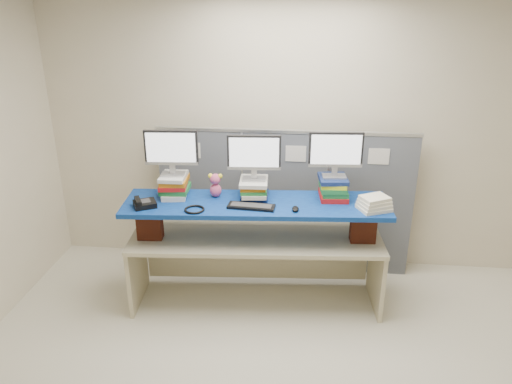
# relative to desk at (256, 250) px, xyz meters

# --- Properties ---
(room) EXTENTS (5.00, 4.00, 2.80)m
(room) POSITION_rel_desk_xyz_m (0.22, -1.11, 0.84)
(room) COLOR beige
(room) RESTS_ON ground
(cubicle_partition) EXTENTS (2.60, 0.06, 1.53)m
(cubicle_partition) POSITION_rel_desk_xyz_m (0.22, 0.67, 0.21)
(cubicle_partition) COLOR #4C505A
(cubicle_partition) RESTS_ON ground
(desk) EXTENTS (2.34, 0.84, 0.70)m
(desk) POSITION_rel_desk_xyz_m (0.00, 0.00, 0.00)
(desk) COLOR #BDB390
(desk) RESTS_ON ground
(brick_pier_left) EXTENTS (0.23, 0.14, 0.30)m
(brick_pier_left) POSITION_rel_desk_xyz_m (-0.95, -0.12, 0.29)
(brick_pier_left) COLOR maroon
(brick_pier_left) RESTS_ON desk
(brick_pier_right) EXTENTS (0.23, 0.14, 0.30)m
(brick_pier_right) POSITION_rel_desk_xyz_m (0.96, 0.02, 0.29)
(brick_pier_right) COLOR maroon
(brick_pier_right) RESTS_ON desk
(blue_board) EXTENTS (2.39, 0.76, 0.04)m
(blue_board) POSITION_rel_desk_xyz_m (-0.00, 0.00, 0.46)
(blue_board) COLOR navy
(blue_board) RESTS_ON brick_pier_left
(book_stack_left) EXTENTS (0.28, 0.32, 0.21)m
(book_stack_left) POSITION_rel_desk_xyz_m (-0.75, 0.07, 0.59)
(book_stack_left) COLOR silver
(book_stack_left) RESTS_ON blue_board
(book_stack_center) EXTENTS (0.27, 0.31, 0.17)m
(book_stack_center) POSITION_rel_desk_xyz_m (-0.03, 0.12, 0.57)
(book_stack_center) COLOR navy
(book_stack_center) RESTS_ON blue_board
(book_stack_right) EXTENTS (0.28, 0.31, 0.20)m
(book_stack_right) POSITION_rel_desk_xyz_m (0.68, 0.17, 0.59)
(book_stack_right) COLOR red
(book_stack_right) RESTS_ON blue_board
(monitor_left) EXTENTS (0.47, 0.15, 0.41)m
(monitor_left) POSITION_rel_desk_xyz_m (-0.76, 0.06, 0.93)
(monitor_left) COLOR #A0A0A4
(monitor_left) RESTS_ON book_stack_left
(monitor_center) EXTENTS (0.47, 0.15, 0.41)m
(monitor_center) POSITION_rel_desk_xyz_m (-0.03, 0.12, 0.89)
(monitor_center) COLOR #A0A0A4
(monitor_center) RESTS_ON book_stack_center
(monitor_right) EXTENTS (0.47, 0.15, 0.41)m
(monitor_right) POSITION_rel_desk_xyz_m (0.68, 0.17, 0.92)
(monitor_right) COLOR #A0A0A4
(monitor_right) RESTS_ON book_stack_right
(keyboard) EXTENTS (0.42, 0.17, 0.03)m
(keyboard) POSITION_rel_desk_xyz_m (-0.03, -0.12, 0.50)
(keyboard) COLOR black
(keyboard) RESTS_ON blue_board
(mouse) EXTENTS (0.07, 0.11, 0.03)m
(mouse) POSITION_rel_desk_xyz_m (0.35, -0.14, 0.50)
(mouse) COLOR black
(mouse) RESTS_ON blue_board
(desk_phone) EXTENTS (0.24, 0.23, 0.08)m
(desk_phone) POSITION_rel_desk_xyz_m (-0.96, -0.19, 0.51)
(desk_phone) COLOR black
(desk_phone) RESTS_ON blue_board
(headset) EXTENTS (0.20, 0.20, 0.02)m
(headset) POSITION_rel_desk_xyz_m (-0.51, -0.23, 0.49)
(headset) COLOR black
(headset) RESTS_ON blue_board
(plush_toy) EXTENTS (0.13, 0.10, 0.22)m
(plush_toy) POSITION_rel_desk_xyz_m (-0.38, 0.10, 0.60)
(plush_toy) COLOR #D14F7B
(plush_toy) RESTS_ON blue_board
(binder_stack) EXTENTS (0.32, 0.29, 0.12)m
(binder_stack) POSITION_rel_desk_xyz_m (1.02, -0.05, 0.54)
(binder_stack) COLOR #F0EACC
(binder_stack) RESTS_ON blue_board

